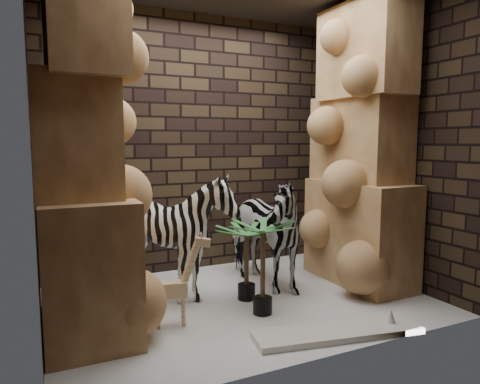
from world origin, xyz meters
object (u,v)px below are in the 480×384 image
palm_front (246,262)px  surfboard (338,332)px  zebra_left (177,243)px  palm_back (263,268)px  zebra_right (258,222)px  giraffe_toy (170,279)px

palm_front → surfboard: size_ratio=0.54×
zebra_left → palm_back: zebra_left is taller
zebra_right → palm_front: size_ratio=1.87×
zebra_right → surfboard: zebra_right is taller
palm_front → surfboard: 1.12m
zebra_right → palm_front: zebra_right is taller
giraffe_toy → palm_front: (0.84, 0.29, -0.03)m
zebra_left → surfboard: 1.68m
giraffe_toy → palm_back: palm_back is taller
zebra_left → palm_back: size_ratio=1.47×
surfboard → palm_back: bearing=128.5°
zebra_right → surfboard: (0.02, -1.32, -0.66)m
palm_back → palm_front: bearing=85.9°
giraffe_toy → palm_back: (0.81, -0.09, 0.02)m
palm_front → zebra_right: bearing=46.2°
giraffe_toy → palm_front: size_ratio=1.09×
surfboard → zebra_left: bearing=135.7°
zebra_left → palm_back: (0.58, -0.67, -0.14)m
zebra_right → palm_back: 0.79m
zebra_left → zebra_right: bearing=11.2°
giraffe_toy → surfboard: (1.15, -0.73, -0.37)m
palm_back → zebra_right: bearing=65.3°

